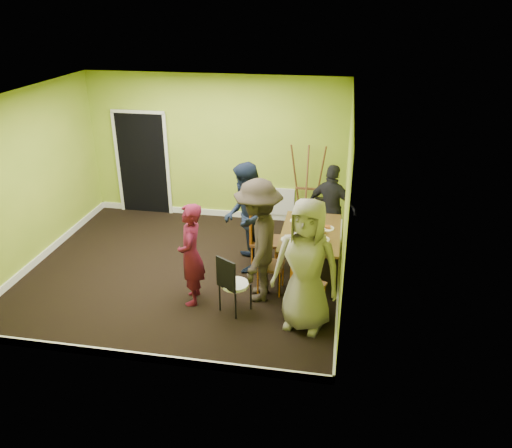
{
  "coord_description": "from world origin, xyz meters",
  "views": [
    {
      "loc": [
        2.38,
        -6.77,
        4.09
      ],
      "look_at": [
        1.19,
        0.0,
        0.92
      ],
      "focal_mm": 35.0,
      "sensor_mm": 36.0,
      "label": 1
    }
  ],
  "objects_px": {
    "chair_front_end": "(306,283)",
    "orange_bottle": "(304,225)",
    "person_front_end": "(306,266)",
    "chair_back_end": "(326,215)",
    "chair_left_far": "(260,235)",
    "dining_table": "(311,235)",
    "chair_bentwood": "(232,282)",
    "person_left_far": "(245,218)",
    "person_back_end": "(331,209)",
    "easel": "(307,187)",
    "person_left_near": "(258,241)",
    "blue_bottle": "(321,235)",
    "thermos": "(309,226)",
    "chair_left_near": "(266,260)",
    "person_standing": "(191,255)"
  },
  "relations": [
    {
      "from": "chair_left_far",
      "to": "person_left_near",
      "type": "height_order",
      "value": "person_left_near"
    },
    {
      "from": "chair_left_far",
      "to": "person_front_end",
      "type": "bearing_deg",
      "value": 28.38
    },
    {
      "from": "person_front_end",
      "to": "chair_back_end",
      "type": "bearing_deg",
      "value": 99.33
    },
    {
      "from": "person_left_far",
      "to": "person_front_end",
      "type": "relative_size",
      "value": 0.97
    },
    {
      "from": "chair_back_end",
      "to": "person_left_far",
      "type": "height_order",
      "value": "person_left_far"
    },
    {
      "from": "dining_table",
      "to": "chair_bentwood",
      "type": "bearing_deg",
      "value": -128.25
    },
    {
      "from": "thermos",
      "to": "person_front_end",
      "type": "height_order",
      "value": "person_front_end"
    },
    {
      "from": "chair_back_end",
      "to": "chair_front_end",
      "type": "relative_size",
      "value": 0.99
    },
    {
      "from": "person_back_end",
      "to": "person_front_end",
      "type": "xyz_separation_m",
      "value": [
        -0.24,
        -2.31,
        0.15
      ]
    },
    {
      "from": "dining_table",
      "to": "person_back_end",
      "type": "height_order",
      "value": "person_back_end"
    },
    {
      "from": "chair_left_far",
      "to": "chair_bentwood",
      "type": "bearing_deg",
      "value": -10.1
    },
    {
      "from": "chair_left_near",
      "to": "orange_bottle",
      "type": "relative_size",
      "value": 10.86
    },
    {
      "from": "person_left_far",
      "to": "person_back_end",
      "type": "height_order",
      "value": "person_left_far"
    },
    {
      "from": "person_left_far",
      "to": "chair_back_end",
      "type": "bearing_deg",
      "value": 112.75
    },
    {
      "from": "chair_back_end",
      "to": "thermos",
      "type": "height_order",
      "value": "thermos"
    },
    {
      "from": "chair_left_near",
      "to": "easel",
      "type": "bearing_deg",
      "value": 172.12
    },
    {
      "from": "blue_bottle",
      "to": "orange_bottle",
      "type": "bearing_deg",
      "value": 126.04
    },
    {
      "from": "easel",
      "to": "person_front_end",
      "type": "distance_m",
      "value": 3.18
    },
    {
      "from": "chair_front_end",
      "to": "thermos",
      "type": "xyz_separation_m",
      "value": [
        -0.07,
        1.14,
        0.32
      ]
    },
    {
      "from": "person_left_near",
      "to": "person_back_end",
      "type": "relative_size",
      "value": 1.19
    },
    {
      "from": "chair_bentwood",
      "to": "person_left_near",
      "type": "xyz_separation_m",
      "value": [
        0.29,
        0.46,
        0.43
      ]
    },
    {
      "from": "person_left_far",
      "to": "easel",
      "type": "bearing_deg",
      "value": 144.02
    },
    {
      "from": "chair_left_near",
      "to": "chair_front_end",
      "type": "height_order",
      "value": "chair_front_end"
    },
    {
      "from": "chair_left_near",
      "to": "dining_table",
      "type": "bearing_deg",
      "value": 135.9
    },
    {
      "from": "easel",
      "to": "chair_bentwood",
      "type": "bearing_deg",
      "value": -104.29
    },
    {
      "from": "chair_front_end",
      "to": "orange_bottle",
      "type": "relative_size",
      "value": 11.33
    },
    {
      "from": "orange_bottle",
      "to": "person_standing",
      "type": "relative_size",
      "value": 0.06
    },
    {
      "from": "orange_bottle",
      "to": "person_left_far",
      "type": "xyz_separation_m",
      "value": [
        -0.92,
        -0.09,
        0.09
      ]
    },
    {
      "from": "chair_left_near",
      "to": "person_standing",
      "type": "bearing_deg",
      "value": -63.03
    },
    {
      "from": "chair_left_near",
      "to": "person_left_near",
      "type": "distance_m",
      "value": 0.45
    },
    {
      "from": "easel",
      "to": "blue_bottle",
      "type": "xyz_separation_m",
      "value": [
        0.38,
        -2.07,
        0.03
      ]
    },
    {
      "from": "blue_bottle",
      "to": "person_front_end",
      "type": "height_order",
      "value": "person_front_end"
    },
    {
      "from": "chair_front_end",
      "to": "blue_bottle",
      "type": "bearing_deg",
      "value": 100.77
    },
    {
      "from": "person_standing",
      "to": "person_left_near",
      "type": "bearing_deg",
      "value": 95.54
    },
    {
      "from": "chair_left_far",
      "to": "orange_bottle",
      "type": "bearing_deg",
      "value": 95.02
    },
    {
      "from": "chair_front_end",
      "to": "chair_bentwood",
      "type": "relative_size",
      "value": 1.09
    },
    {
      "from": "person_left_far",
      "to": "chair_left_far",
      "type": "bearing_deg",
      "value": 78.36
    },
    {
      "from": "chair_left_near",
      "to": "chair_front_end",
      "type": "bearing_deg",
      "value": 49.52
    },
    {
      "from": "easel",
      "to": "person_back_end",
      "type": "distance_m",
      "value": 0.99
    },
    {
      "from": "dining_table",
      "to": "person_front_end",
      "type": "relative_size",
      "value": 0.82
    },
    {
      "from": "chair_left_near",
      "to": "person_front_end",
      "type": "relative_size",
      "value": 0.5
    },
    {
      "from": "chair_front_end",
      "to": "person_back_end",
      "type": "distance_m",
      "value": 2.14
    },
    {
      "from": "blue_bottle",
      "to": "chair_bentwood",
      "type": "bearing_deg",
      "value": -140.05
    },
    {
      "from": "easel",
      "to": "person_back_end",
      "type": "height_order",
      "value": "easel"
    },
    {
      "from": "dining_table",
      "to": "person_left_far",
      "type": "distance_m",
      "value": 1.07
    },
    {
      "from": "blue_bottle",
      "to": "person_front_end",
      "type": "xyz_separation_m",
      "value": [
        -0.13,
        -1.1,
        0.07
      ]
    },
    {
      "from": "chair_left_near",
      "to": "person_back_end",
      "type": "distance_m",
      "value": 1.79
    },
    {
      "from": "orange_bottle",
      "to": "person_back_end",
      "type": "relative_size",
      "value": 0.06
    },
    {
      "from": "chair_left_far",
      "to": "easel",
      "type": "height_order",
      "value": "easel"
    },
    {
      "from": "thermos",
      "to": "person_back_end",
      "type": "xyz_separation_m",
      "value": [
        0.31,
        0.98,
        -0.09
      ]
    }
  ]
}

